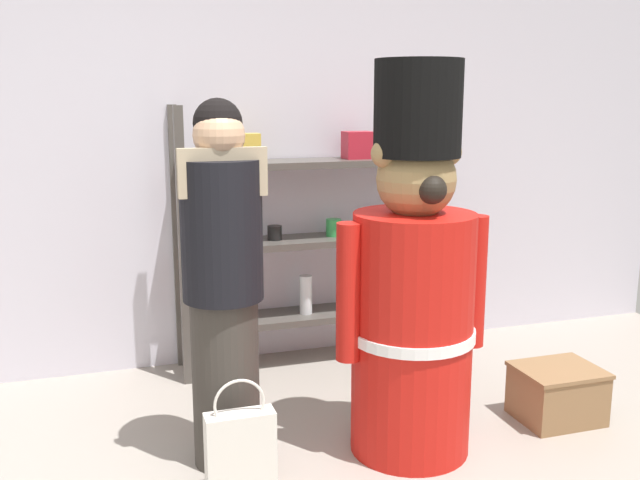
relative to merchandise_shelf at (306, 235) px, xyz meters
name	(u,v)px	position (x,y,z in m)	size (l,w,h in m)	color
back_wall	(205,149)	(-0.56, 0.22, 0.51)	(6.40, 0.12, 2.60)	silver
merchandise_shelf	(306,235)	(0.00, 0.00, 0.00)	(1.53, 0.35, 1.56)	#4C4742
teddy_bear_guard	(413,291)	(0.13, -1.23, -0.03)	(0.72, 0.56, 1.76)	red
person_shopper	(223,282)	(-0.69, -1.09, 0.04)	(0.36, 0.35, 1.60)	#38332D
shopping_bag	(241,451)	(-0.69, -1.37, -0.60)	(0.28, 0.10, 0.50)	silver
display_crate	(557,393)	(0.97, -1.18, -0.65)	(0.41, 0.34, 0.27)	olive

